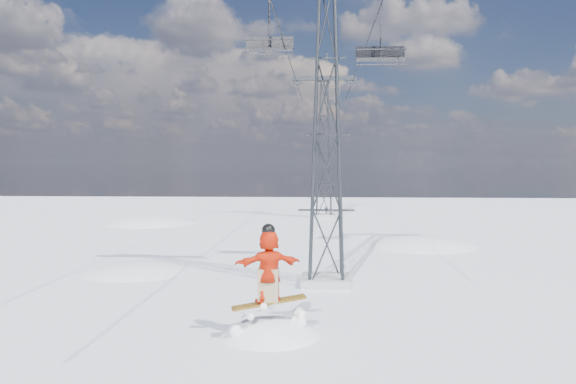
# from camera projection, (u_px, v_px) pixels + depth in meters

# --- Properties ---
(ground) EXTENTS (120.00, 120.00, 0.00)m
(ground) POSITION_uv_depth(u_px,v_px,m) (293.00, 361.00, 12.70)
(ground) COLOR white
(ground) RESTS_ON ground
(lift_tower_near) EXTENTS (5.20, 1.80, 11.43)m
(lift_tower_near) POSITION_uv_depth(u_px,v_px,m) (326.00, 136.00, 20.34)
(lift_tower_near) COLOR #999999
(lift_tower_near) RESTS_ON ground
(lift_tower_far) EXTENTS (5.20, 1.80, 11.43)m
(lift_tower_far) POSITION_uv_depth(u_px,v_px,m) (324.00, 150.00, 45.26)
(lift_tower_far) COLOR #999999
(lift_tower_far) RESTS_ON ground
(haul_cables) EXTENTS (4.46, 51.00, 0.06)m
(haul_cables) POSITION_uv_depth(u_px,v_px,m) (325.00, 49.00, 31.52)
(haul_cables) COLOR black
(haul_cables) RESTS_ON ground
(lift_chair_near) EXTENTS (1.84, 0.53, 2.28)m
(lift_chair_near) POSITION_uv_depth(u_px,v_px,m) (269.00, 45.00, 21.60)
(lift_chair_near) COLOR #232326
(lift_chair_near) RESTS_ON ground
(lift_chair_mid) EXTENTS (1.99, 0.57, 2.47)m
(lift_chair_mid) POSITION_uv_depth(u_px,v_px,m) (380.00, 54.00, 22.77)
(lift_chair_mid) COLOR #232326
(lift_chair_mid) RESTS_ON ground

